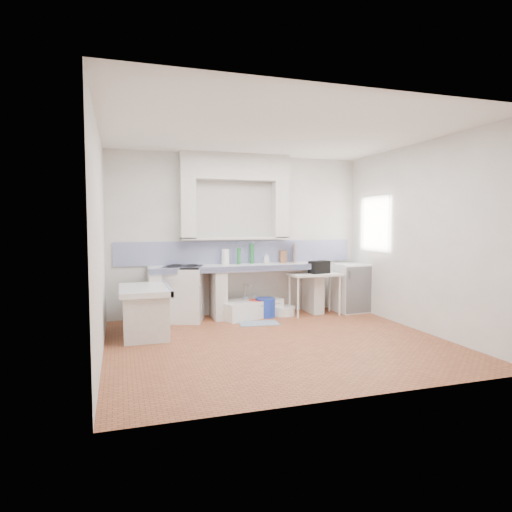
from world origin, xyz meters
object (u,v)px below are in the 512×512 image
object	(u,v)px
stove	(183,295)
sink	(249,309)
side_table	(314,294)
fridge	(351,288)

from	to	relation	value
stove	sink	distance (m)	1.17
stove	side_table	xyz separation A→B (m)	(2.27, -0.20, -0.07)
stove	fridge	bearing A→B (deg)	15.97
sink	side_table	distance (m)	1.19
side_table	fridge	bearing A→B (deg)	5.28
stove	sink	bearing A→B (deg)	18.40
sink	stove	bearing A→B (deg)	159.59
side_table	fridge	xyz separation A→B (m)	(0.76, 0.06, 0.07)
sink	fridge	world-z (taller)	fridge
side_table	stove	bearing A→B (deg)	175.54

